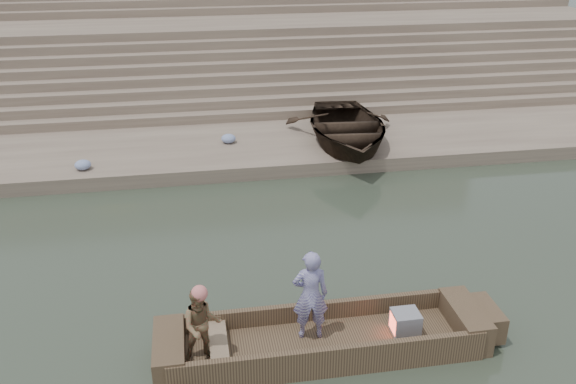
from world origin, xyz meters
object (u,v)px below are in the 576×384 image
object	(u,v)px
standing_man	(310,295)
beached_rowboat	(346,128)
main_rowboat	(322,346)
rowing_man	(202,325)
television	(405,322)

from	to	relation	value
standing_man	beached_rowboat	distance (m)	9.10
main_rowboat	beached_rowboat	size ratio (longest dim) A/B	1.04
standing_man	rowing_man	world-z (taller)	standing_man
standing_man	rowing_man	size ratio (longest dim) A/B	1.25
beached_rowboat	main_rowboat	bearing A→B (deg)	-102.15
main_rowboat	standing_man	distance (m)	0.97
standing_man	television	bearing A→B (deg)	177.95
main_rowboat	television	xyz separation A→B (m)	(1.44, 0.00, 0.31)
main_rowboat	standing_man	bearing A→B (deg)	136.52
rowing_man	beached_rowboat	distance (m)	10.09
standing_man	television	distance (m)	1.75
television	main_rowboat	bearing A→B (deg)	180.00
main_rowboat	standing_man	size ratio (longest dim) A/B	3.02
rowing_man	beached_rowboat	bearing A→B (deg)	57.24
rowing_man	beached_rowboat	world-z (taller)	rowing_man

